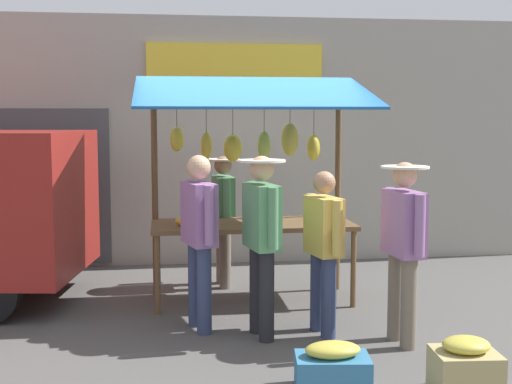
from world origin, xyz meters
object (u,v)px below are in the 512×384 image
Objects in this scene: shopper_with_shopping_bag at (324,242)px; produce_crate_side at (465,367)px; shopper_in_striped_shirt at (199,229)px; shopper_with_ponytail at (262,230)px; shopper_in_grey_tee at (403,238)px; produce_crate_near at (333,368)px; market_stall at (253,161)px; vendor_with_sunhat at (223,210)px.

shopper_with_shopping_bag is 1.82m from produce_crate_side.
shopper_in_striped_shirt reaches higher than shopper_with_shopping_bag.
shopper_with_ponytail is 0.63m from shopper_in_striped_shirt.
produce_crate_side is at bearing -165.90° from shopper_with_shopping_bag.
shopper_with_shopping_bag is at bearing 53.07° from shopper_in_grey_tee.
shopper_in_striped_shirt reaches higher than shopper_in_grey_tee.
produce_crate_side is at bearing 168.55° from produce_crate_near.
market_stall is at bearing -46.73° from shopper_in_striped_shirt.
market_stall is 2.11m from shopper_in_grey_tee.
vendor_with_sunhat is 3.90m from produce_crate_side.
market_stall is at bearing -66.78° from produce_crate_side.
market_stall is 1.56m from shopper_with_shopping_bag.
shopper_in_grey_tee is at bearing -117.58° from shopper_with_ponytail.
shopper_in_grey_tee is 1.52m from produce_crate_near.
shopper_with_ponytail is 1.00× the size of shopper_in_striped_shirt.
market_stall is at bearing 16.75° from vendor_with_sunhat.
vendor_with_sunhat is at bearing -5.53° from shopper_with_ponytail.
shopper_with_shopping_bag is at bearing -99.87° from shopper_with_ponytail.
produce_crate_side is (-0.95, 0.19, 0.03)m from produce_crate_near.
produce_crate_near is at bearing 5.03° from vendor_with_sunhat.
market_stall reaches higher than produce_crate_side.
market_stall is 4.23× the size of produce_crate_near.
shopper_with_ponytail reaches higher than produce_crate_side.
market_stall is 3.37m from produce_crate_side.
vendor_with_sunhat is 0.94× the size of shopper_in_striped_shirt.
market_stall is 1.49× the size of shopper_in_striped_shirt.
shopper_in_striped_shirt reaches higher than produce_crate_side.
shopper_with_shopping_bag is at bearing -64.75° from produce_crate_side.
shopper_with_ponytail is at bearing 86.29° from market_stall.
shopper_with_shopping_bag is 3.11× the size of produce_crate_side.
produce_crate_near is at bearing -165.46° from shopper_in_striped_shirt.
shopper_in_striped_shirt is 2.84× the size of produce_crate_near.
produce_crate_near is 0.97m from produce_crate_side.
produce_crate_near is (0.87, 0.95, -0.80)m from shopper_in_grey_tee.
produce_crate_side is at bearing 18.81° from vendor_with_sunhat.
produce_crate_side is (-0.09, 1.15, -0.77)m from shopper_in_grey_tee.
shopper_with_shopping_bag is (-0.58, -0.01, -0.12)m from shopper_with_ponytail.
shopper_with_ponytail reaches higher than produce_crate_near.
market_stall is at bearing 27.75° from shopper_in_grey_tee.
shopper_with_ponytail is 1.03× the size of shopper_in_grey_tee.
vendor_with_sunhat is (0.26, -0.70, -0.63)m from market_stall.
vendor_with_sunhat is at bearing -27.03° from shopper_in_striped_shirt.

